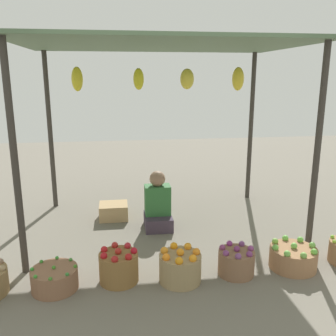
% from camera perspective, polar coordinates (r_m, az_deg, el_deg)
% --- Properties ---
extents(ground_plane, '(14.00, 14.00, 0.00)m').
position_cam_1_polar(ground_plane, '(5.12, -0.85, -8.89)').
color(ground_plane, slate).
extents(market_stall_structure, '(3.45, 2.33, 2.39)m').
position_cam_1_polar(market_stall_structure, '(4.72, -0.89, 16.61)').
color(market_stall_structure, '#38332D').
rests_on(market_stall_structure, ground).
extents(vendor_person, '(0.36, 0.44, 0.78)m').
position_cam_1_polar(vendor_person, '(4.97, -1.59, -5.91)').
color(vendor_person, '#3D3141').
rests_on(vendor_person, ground).
extents(basket_green_chilies, '(0.44, 0.44, 0.24)m').
position_cam_1_polar(basket_green_chilies, '(3.85, -17.13, -16.04)').
color(basket_green_chilies, '#895E44').
rests_on(basket_green_chilies, ground).
extents(basket_red_apples, '(0.39, 0.39, 0.36)m').
position_cam_1_polar(basket_red_apples, '(3.82, -7.62, -14.86)').
color(basket_red_apples, olive).
rests_on(basket_red_apples, ground).
extents(basket_oranges, '(0.42, 0.42, 0.35)m').
position_cam_1_polar(basket_oranges, '(3.79, 1.86, -15.05)').
color(basket_oranges, '#9B8359').
rests_on(basket_oranges, ground).
extents(basket_purple_onions, '(0.37, 0.37, 0.31)m').
position_cam_1_polar(basket_purple_onions, '(3.98, 10.51, -14.08)').
color(basket_purple_onions, '#855F45').
rests_on(basket_purple_onions, ground).
extents(basket_green_apples, '(0.49, 0.49, 0.29)m').
position_cam_1_polar(basket_green_apples, '(4.25, 18.78, -12.94)').
color(basket_green_apples, '#9C6E4A').
rests_on(basket_green_apples, ground).
extents(wooden_crate_near_vendor, '(0.40, 0.36, 0.22)m').
position_cam_1_polar(wooden_crate_near_vendor, '(5.39, -8.41, -6.61)').
color(wooden_crate_near_vendor, tan).
rests_on(wooden_crate_near_vendor, ground).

